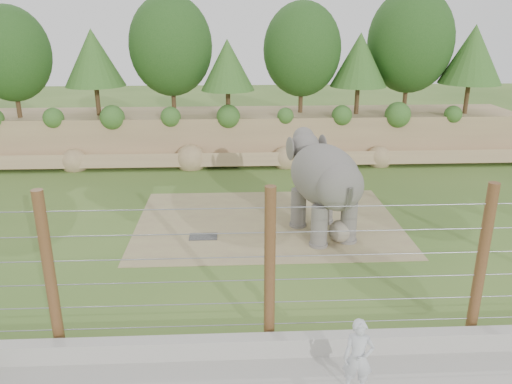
{
  "coord_description": "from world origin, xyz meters",
  "views": [
    {
      "loc": [
        -0.82,
        -14.75,
        7.46
      ],
      "look_at": [
        0.0,
        2.0,
        1.6
      ],
      "focal_mm": 35.0,
      "sensor_mm": 36.0,
      "label": 1
    }
  ],
  "objects_px": {
    "stone_ball": "(340,231)",
    "zookeeper": "(358,358)",
    "barrier_fence": "(270,268)",
    "elephant": "(324,189)"
  },
  "relations": [
    {
      "from": "barrier_fence",
      "to": "zookeeper",
      "type": "height_order",
      "value": "barrier_fence"
    },
    {
      "from": "stone_ball",
      "to": "zookeeper",
      "type": "xyz_separation_m",
      "value": [
        -1.2,
        -7.41,
        0.45
      ]
    },
    {
      "from": "elephant",
      "to": "barrier_fence",
      "type": "relative_size",
      "value": 0.21
    },
    {
      "from": "barrier_fence",
      "to": "zookeeper",
      "type": "relative_size",
      "value": 11.76
    },
    {
      "from": "stone_ball",
      "to": "zookeeper",
      "type": "relative_size",
      "value": 0.46
    },
    {
      "from": "elephant",
      "to": "barrier_fence",
      "type": "xyz_separation_m",
      "value": [
        -2.4,
        -6.34,
        0.27
      ]
    },
    {
      "from": "stone_ball",
      "to": "zookeeper",
      "type": "bearing_deg",
      "value": -99.18
    },
    {
      "from": "stone_ball",
      "to": "barrier_fence",
      "type": "xyz_separation_m",
      "value": [
        -2.89,
        -5.58,
        1.58
      ]
    },
    {
      "from": "stone_ball",
      "to": "barrier_fence",
      "type": "relative_size",
      "value": 0.04
    },
    {
      "from": "elephant",
      "to": "barrier_fence",
      "type": "height_order",
      "value": "barrier_fence"
    }
  ]
}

